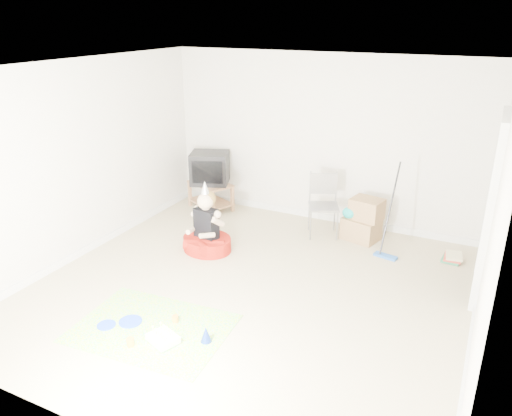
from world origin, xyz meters
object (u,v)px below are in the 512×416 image
at_px(folding_chair, 324,206).
at_px(cardboard_boxes, 363,220).
at_px(crt_tv, 210,168).
at_px(birthday_cake, 163,339).
at_px(tv_stand, 211,193).
at_px(seated_woman, 207,236).

relative_size(folding_chair, cardboard_boxes, 1.49).
height_order(crt_tv, birthday_cake, crt_tv).
bearing_deg(tv_stand, crt_tv, 180.00).
xyz_separation_m(folding_chair, cardboard_boxes, (0.57, 0.11, -0.16)).
bearing_deg(tv_stand, seated_woman, -61.07).
bearing_deg(birthday_cake, tv_stand, 113.38).
bearing_deg(birthday_cake, crt_tv, 113.38).
bearing_deg(cardboard_boxes, seated_woman, -144.80).
xyz_separation_m(tv_stand, cardboard_boxes, (2.63, -0.10, 0.03)).
bearing_deg(seated_woman, birthday_cake, -70.78).
relative_size(folding_chair, seated_woman, 0.93).
distance_m(tv_stand, seated_woman, 1.61).
xyz_separation_m(cardboard_boxes, seated_woman, (-1.86, -1.31, -0.08)).
xyz_separation_m(crt_tv, folding_chair, (2.06, -0.21, -0.26)).
height_order(tv_stand, seated_woman, seated_woman).
bearing_deg(folding_chair, tv_stand, 174.28).
height_order(cardboard_boxes, seated_woman, seated_woman).
relative_size(crt_tv, cardboard_boxes, 0.95).
bearing_deg(crt_tv, folding_chair, -27.03).
relative_size(crt_tv, folding_chair, 0.64).
relative_size(crt_tv, seated_woman, 0.59).
relative_size(tv_stand, cardboard_boxes, 1.36).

